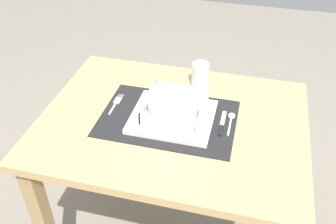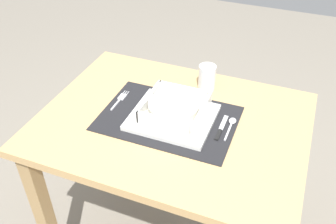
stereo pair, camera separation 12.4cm
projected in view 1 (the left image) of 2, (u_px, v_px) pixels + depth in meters
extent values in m
cube|color=tan|center=(173.00, 123.00, 1.27)|extent=(0.89, 0.67, 0.03)
cube|color=#A48252|center=(106.00, 134.00, 1.79)|extent=(0.05, 0.05, 0.72)
cube|color=#A48252|center=(275.00, 163.00, 1.64)|extent=(0.05, 0.05, 0.72)
cube|color=black|center=(168.00, 119.00, 1.26)|extent=(0.45, 0.31, 0.00)
cube|color=white|center=(172.00, 116.00, 1.26)|extent=(0.27, 0.23, 0.02)
cube|color=white|center=(175.00, 112.00, 1.25)|extent=(0.20, 0.20, 0.01)
cube|color=white|center=(148.00, 102.00, 1.25)|extent=(0.01, 0.20, 0.04)
cube|color=white|center=(203.00, 110.00, 1.22)|extent=(0.01, 0.20, 0.04)
cube|color=white|center=(168.00, 124.00, 1.16)|extent=(0.18, 0.01, 0.04)
cube|color=white|center=(181.00, 91.00, 1.31)|extent=(0.18, 0.01, 0.04)
cylinder|color=silver|center=(175.00, 107.00, 1.24)|extent=(0.17, 0.17, 0.03)
cube|color=silver|center=(113.00, 109.00, 1.30)|extent=(0.01, 0.07, 0.00)
cube|color=silver|center=(118.00, 100.00, 1.34)|extent=(0.02, 0.04, 0.00)
cylinder|color=silver|center=(118.00, 96.00, 1.36)|extent=(0.00, 0.02, 0.00)
cylinder|color=silver|center=(120.00, 96.00, 1.36)|extent=(0.00, 0.02, 0.00)
cylinder|color=silver|center=(122.00, 96.00, 1.36)|extent=(0.00, 0.02, 0.00)
cube|color=silver|center=(230.00, 127.00, 1.22)|extent=(0.01, 0.09, 0.00)
ellipsoid|color=silver|center=(232.00, 116.00, 1.26)|extent=(0.02, 0.03, 0.01)
cube|color=black|center=(221.00, 130.00, 1.21)|extent=(0.01, 0.05, 0.01)
cube|color=silver|center=(223.00, 118.00, 1.26)|extent=(0.01, 0.08, 0.00)
cylinder|color=white|center=(200.00, 75.00, 1.39)|extent=(0.06, 0.06, 0.09)
cylinder|color=gold|center=(200.00, 78.00, 1.40)|extent=(0.05, 0.05, 0.06)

